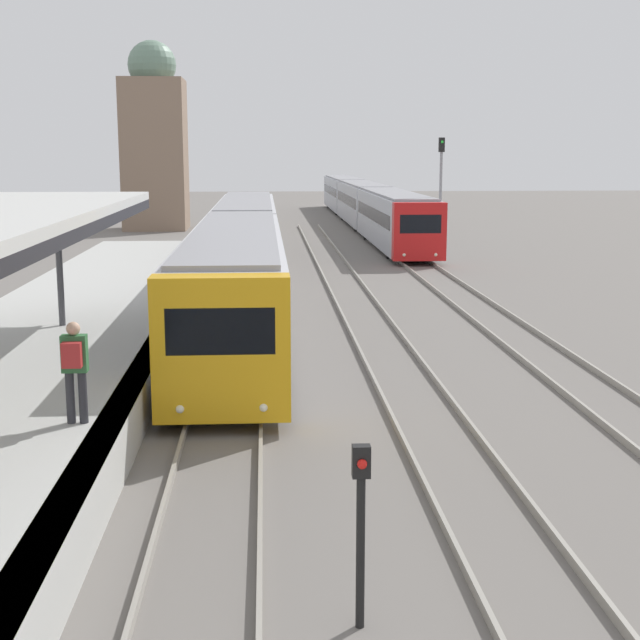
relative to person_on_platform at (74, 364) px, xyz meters
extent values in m
cube|color=black|center=(-0.12, -0.27, 1.95)|extent=(0.08, 21.84, 0.24)
cylinder|color=#47474C|center=(-2.08, 8.47, 0.54)|extent=(0.16, 0.16, 3.06)
cylinder|color=#2D2D33|center=(-0.10, 0.04, -0.56)|extent=(0.14, 0.14, 0.85)
cylinder|color=#2D2D33|center=(0.10, 0.04, -0.56)|extent=(0.14, 0.14, 0.85)
cube|color=#2D6638|center=(0.00, 0.04, 0.16)|extent=(0.40, 0.22, 0.60)
sphere|color=tan|center=(0.00, 0.04, 0.57)|extent=(0.22, 0.22, 0.22)
cube|color=#B22828|center=(0.00, -0.16, 0.18)|extent=(0.30, 0.18, 0.40)
cube|color=gold|center=(2.22, 2.37, -0.29)|extent=(2.58, 0.70, 2.74)
cube|color=black|center=(2.22, 2.04, 0.09)|extent=(2.01, 0.04, 0.88)
sphere|color=#EFEACC|center=(1.44, 2.03, -1.36)|extent=(0.16, 0.16, 0.16)
sphere|color=#EFEACC|center=(2.99, 2.03, -1.36)|extent=(0.16, 0.16, 0.16)
cube|color=silver|center=(2.22, 10.92, -0.29)|extent=(2.58, 16.41, 2.74)
cube|color=gray|center=(2.22, 10.92, 1.14)|extent=(2.27, 16.09, 0.12)
cube|color=black|center=(2.22, 10.92, 0.01)|extent=(2.60, 15.10, 0.71)
cylinder|color=black|center=(1.12, 5.59, -1.58)|extent=(0.12, 0.70, 0.70)
cylinder|color=black|center=(3.31, 5.59, -1.58)|extent=(0.12, 0.70, 0.70)
cylinder|color=black|center=(1.12, 16.26, -1.58)|extent=(0.12, 0.70, 0.70)
cylinder|color=black|center=(3.31, 16.26, -1.58)|extent=(0.12, 0.70, 0.70)
cube|color=silver|center=(2.22, 27.69, -0.29)|extent=(2.58, 16.41, 2.74)
cube|color=gray|center=(2.22, 27.69, 1.14)|extent=(2.27, 16.09, 0.12)
cube|color=black|center=(2.22, 27.69, 0.01)|extent=(2.60, 15.10, 0.71)
cylinder|color=black|center=(1.12, 22.35, -1.58)|extent=(0.12, 0.70, 0.70)
cylinder|color=black|center=(3.31, 22.35, -1.58)|extent=(0.12, 0.70, 0.70)
cylinder|color=black|center=(1.12, 33.02, -1.58)|extent=(0.12, 0.70, 0.70)
cylinder|color=black|center=(3.31, 33.02, -1.58)|extent=(0.12, 0.70, 0.70)
cube|color=red|center=(10.29, 27.29, -0.31)|extent=(2.48, 0.70, 2.71)
cube|color=black|center=(10.29, 26.96, 0.07)|extent=(1.94, 0.04, 0.87)
sphere|color=#EFEACC|center=(9.54, 26.95, -1.36)|extent=(0.16, 0.16, 0.16)
sphere|color=#EFEACC|center=(11.03, 26.95, -1.36)|extent=(0.16, 0.16, 0.16)
cube|color=#A8ADB7|center=(10.29, 35.46, -0.31)|extent=(2.48, 15.64, 2.71)
cube|color=gray|center=(10.29, 35.46, 1.10)|extent=(2.19, 15.32, 0.12)
cube|color=black|center=(10.29, 35.46, -0.01)|extent=(2.50, 14.39, 0.70)
cylinder|color=black|center=(9.23, 30.38, -1.58)|extent=(0.12, 0.70, 0.70)
cylinder|color=black|center=(11.34, 30.38, -1.58)|extent=(0.12, 0.70, 0.70)
cylinder|color=black|center=(9.23, 40.54, -1.58)|extent=(0.12, 0.70, 0.70)
cylinder|color=black|center=(11.34, 40.54, -1.58)|extent=(0.12, 0.70, 0.70)
cube|color=#A8ADB7|center=(10.29, 51.45, -0.31)|extent=(2.48, 15.64, 2.71)
cube|color=gray|center=(10.29, 51.45, 1.10)|extent=(2.19, 15.32, 0.12)
cube|color=black|center=(10.29, 51.45, -0.01)|extent=(2.50, 14.39, 0.70)
cylinder|color=black|center=(9.23, 46.36, -1.58)|extent=(0.12, 0.70, 0.70)
cylinder|color=black|center=(11.34, 46.36, -1.58)|extent=(0.12, 0.70, 0.70)
cylinder|color=black|center=(9.23, 56.53, -1.58)|extent=(0.12, 0.70, 0.70)
cylinder|color=black|center=(11.34, 56.53, -1.58)|extent=(0.12, 0.70, 0.70)
cube|color=#A8ADB7|center=(10.29, 67.43, -0.31)|extent=(2.48, 15.64, 2.71)
cube|color=gray|center=(10.29, 67.43, 1.10)|extent=(2.19, 15.32, 0.12)
cube|color=black|center=(10.29, 67.43, -0.01)|extent=(2.50, 14.39, 0.70)
cylinder|color=black|center=(9.23, 62.35, -1.58)|extent=(0.12, 0.70, 0.70)
cylinder|color=black|center=(11.34, 62.35, -1.58)|extent=(0.12, 0.70, 0.70)
cylinder|color=black|center=(9.23, 72.52, -1.58)|extent=(0.12, 0.70, 0.70)
cylinder|color=black|center=(11.34, 72.52, -1.58)|extent=(0.12, 0.70, 0.70)
cylinder|color=black|center=(4.06, -4.86, -1.05)|extent=(0.10, 0.10, 1.77)
cube|color=black|center=(4.06, -4.86, 0.02)|extent=(0.20, 0.14, 0.36)
sphere|color=red|center=(4.06, -4.95, 0.02)|extent=(0.11, 0.11, 0.11)
cylinder|color=gray|center=(11.79, 30.01, 1.06)|extent=(0.14, 0.14, 5.99)
cube|color=black|center=(11.79, 30.01, 3.70)|extent=(0.28, 0.20, 0.70)
sphere|color=green|center=(11.79, 29.89, 3.84)|extent=(0.14, 0.14, 0.14)
cube|color=#89705B|center=(-4.41, 48.88, 3.16)|extent=(4.24, 4.24, 10.20)
sphere|color=slate|center=(-4.41, 48.88, 9.16)|extent=(3.26, 3.26, 3.26)
camera|label=1|loc=(3.04, -14.01, 3.31)|focal=50.00mm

